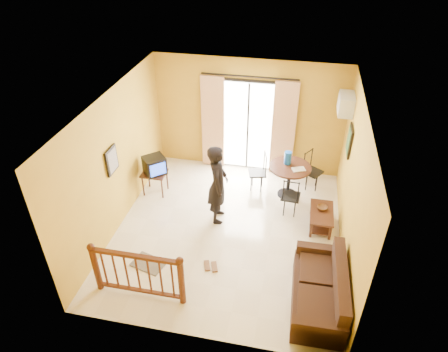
% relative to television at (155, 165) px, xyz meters
% --- Properties ---
extents(ground, '(5.00, 5.00, 0.00)m').
position_rel_television_xyz_m(ground, '(1.87, -0.97, -0.75)').
color(ground, beige).
rests_on(ground, ground).
extents(room_shell, '(5.00, 5.00, 5.00)m').
position_rel_television_xyz_m(room_shell, '(1.87, -0.97, 0.95)').
color(room_shell, white).
rests_on(room_shell, ground).
extents(balcony_door, '(2.25, 0.14, 2.46)m').
position_rel_television_xyz_m(balcony_door, '(1.87, 1.46, 0.44)').
color(balcony_door, black).
rests_on(balcony_door, ground).
extents(tv_table, '(0.54, 0.45, 0.55)m').
position_rel_television_xyz_m(tv_table, '(-0.03, 0.00, -0.28)').
color(tv_table, black).
rests_on(tv_table, ground).
extents(television, '(0.60, 0.60, 0.40)m').
position_rel_television_xyz_m(television, '(0.00, 0.00, 0.00)').
color(television, black).
rests_on(television, tv_table).
extents(picture_left, '(0.05, 0.42, 0.52)m').
position_rel_television_xyz_m(picture_left, '(-0.35, -1.17, 0.80)').
color(picture_left, black).
rests_on(picture_left, room_shell).
extents(dining_table, '(0.94, 0.94, 0.78)m').
position_rel_television_xyz_m(dining_table, '(2.97, 0.51, -0.13)').
color(dining_table, black).
rests_on(dining_table, ground).
extents(water_jug, '(0.16, 0.16, 0.30)m').
position_rel_television_xyz_m(water_jug, '(2.90, 0.62, 0.18)').
color(water_jug, '#134FB7').
rests_on(water_jug, dining_table).
extents(serving_tray, '(0.33, 0.27, 0.02)m').
position_rel_television_xyz_m(serving_tray, '(3.16, 0.41, 0.04)').
color(serving_tray, beige).
rests_on(serving_tray, dining_table).
extents(dining_chairs, '(1.77, 1.53, 0.95)m').
position_rel_television_xyz_m(dining_chairs, '(2.93, 0.45, -0.75)').
color(dining_chairs, black).
rests_on(dining_chairs, ground).
extents(air_conditioner, '(0.31, 0.60, 0.40)m').
position_rel_television_xyz_m(air_conditioner, '(3.96, 0.98, 1.40)').
color(air_conditioner, silver).
rests_on(air_conditioner, room_shell).
extents(botanical_print, '(0.05, 0.50, 0.60)m').
position_rel_television_xyz_m(botanical_print, '(4.08, 0.33, 0.90)').
color(botanical_print, black).
rests_on(botanical_print, room_shell).
extents(coffee_table, '(0.47, 0.84, 0.38)m').
position_rel_television_xyz_m(coffee_table, '(3.72, -0.44, -0.50)').
color(coffee_table, black).
rests_on(coffee_table, ground).
extents(bowl, '(0.23, 0.23, 0.07)m').
position_rel_television_xyz_m(bowl, '(3.72, -0.35, -0.34)').
color(bowl, brown).
rests_on(bowl, coffee_table).
extents(sofa, '(0.85, 1.77, 0.84)m').
position_rel_television_xyz_m(sofa, '(3.72, -2.48, -0.43)').
color(sofa, '#311B13').
rests_on(sofa, ground).
extents(standing_person, '(0.50, 0.69, 1.75)m').
position_rel_television_xyz_m(standing_person, '(1.58, -0.61, 0.13)').
color(standing_person, black).
rests_on(standing_person, ground).
extents(stair_balustrade, '(1.63, 0.13, 1.04)m').
position_rel_television_xyz_m(stair_balustrade, '(0.72, -2.87, -0.19)').
color(stair_balustrade, '#471E0F').
rests_on(stair_balustrade, ground).
extents(doormat, '(0.68, 0.55, 0.02)m').
position_rel_television_xyz_m(doormat, '(0.59, -2.18, -0.74)').
color(doormat, '#585146').
rests_on(doormat, ground).
extents(sandals, '(0.32, 0.27, 0.03)m').
position_rel_television_xyz_m(sandals, '(1.75, -2.02, -0.73)').
color(sandals, brown).
rests_on(sandals, ground).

